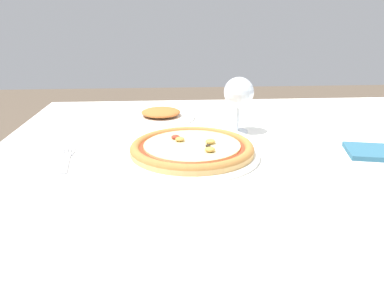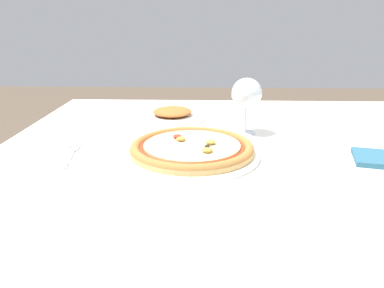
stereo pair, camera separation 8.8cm
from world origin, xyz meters
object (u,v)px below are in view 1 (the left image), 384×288
Objects in this scene: wine_glass_far_left at (239,93)px; side_plate at (161,115)px; fork at (67,159)px; pizza_plate at (192,149)px; dining_table at (257,173)px.

wine_glass_far_left is 0.29m from side_plate.
fork is at bearing -156.48° from wine_glass_far_left.
fork is (-0.29, -0.00, -0.01)m from pizza_plate.
side_plate is at bearing 143.86° from wine_glass_far_left.
dining_table is 0.49m from fork.
side_plate reaches higher than dining_table.
wine_glass_far_left is at bearing -36.14° from side_plate.
fork reaches higher than dining_table.
wine_glass_far_left is (-0.04, 0.11, 0.19)m from dining_table.
side_plate reaches higher than fork.
pizza_plate is at bearing 0.76° from fork.
pizza_plate is at bearing -158.28° from dining_table.
dining_table is 6.29× the size of side_plate.
pizza_plate is at bearing -77.61° from side_plate.
fork is at bearing -179.24° from pizza_plate.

